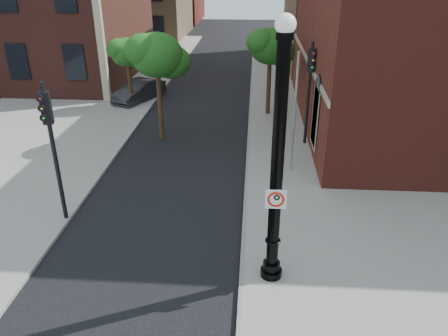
# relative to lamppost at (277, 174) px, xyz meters

# --- Properties ---
(ground) EXTENTS (120.00, 120.00, 0.00)m
(ground) POSITION_rel_lamppost_xyz_m (-2.89, -0.65, -3.32)
(ground) COLOR black
(ground) RESTS_ON ground
(sidewalk_right) EXTENTS (8.00, 60.00, 0.12)m
(sidewalk_right) POSITION_rel_lamppost_xyz_m (3.11, 9.35, -3.26)
(sidewalk_right) COLOR gray
(sidewalk_right) RESTS_ON ground
(sidewalk_left) EXTENTS (10.00, 50.00, 0.12)m
(sidewalk_left) POSITION_rel_lamppost_xyz_m (-11.89, 17.35, -3.26)
(sidewalk_left) COLOR gray
(sidewalk_left) RESTS_ON ground
(curb_edge) EXTENTS (0.10, 60.00, 0.14)m
(curb_edge) POSITION_rel_lamppost_xyz_m (-0.84, 9.35, -3.25)
(curb_edge) COLOR gray
(curb_edge) RESTS_ON ground
(lamppost) EXTENTS (0.61, 0.61, 7.20)m
(lamppost) POSITION_rel_lamppost_xyz_m (0.00, 0.00, 0.00)
(lamppost) COLOR black
(lamppost) RESTS_ON ground
(no_parking_sign) EXTENTS (0.54, 0.06, 0.54)m
(no_parking_sign) POSITION_rel_lamppost_xyz_m (0.00, -0.18, -0.62)
(no_parking_sign) COLOR white
(no_parking_sign) RESTS_ON ground
(parked_car) EXTENTS (2.92, 4.27, 1.33)m
(parked_car) POSITION_rel_lamppost_xyz_m (-7.93, 16.79, -2.66)
(parked_car) COLOR #2A2A2E
(parked_car) RESTS_ON ground
(traffic_signal_left) EXTENTS (0.37, 0.43, 4.91)m
(traffic_signal_left) POSITION_rel_lamppost_xyz_m (-7.03, 2.56, -0.02)
(traffic_signal_left) COLOR black
(traffic_signal_left) RESTS_ON ground
(traffic_signal_right) EXTENTS (0.39, 0.43, 4.94)m
(traffic_signal_right) POSITION_rel_lamppost_xyz_m (1.91, 10.08, 0.00)
(traffic_signal_right) COLOR black
(traffic_signal_right) RESTS_ON ground
(utility_pole) EXTENTS (0.10, 0.10, 5.10)m
(utility_pole) POSITION_rel_lamppost_xyz_m (1.01, 6.96, -0.77)
(utility_pole) COLOR #999999
(utility_pole) RESTS_ON ground
(street_tree_a) EXTENTS (2.90, 2.63, 5.23)m
(street_tree_a) POSITION_rel_lamppost_xyz_m (-5.19, 10.47, 0.81)
(street_tree_a) COLOR #312213
(street_tree_a) RESTS_ON ground
(street_tree_b) EXTENTS (2.31, 2.09, 4.17)m
(street_tree_b) POSITION_rel_lamppost_xyz_m (-8.05, 15.44, -0.04)
(street_tree_b) COLOR #312213
(street_tree_b) RESTS_ON ground
(street_tree_c) EXTENTS (2.73, 2.47, 4.92)m
(street_tree_c) POSITION_rel_lamppost_xyz_m (0.22, 14.56, 0.55)
(street_tree_c) COLOR #312213
(street_tree_c) RESTS_ON ground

